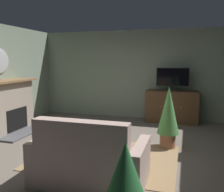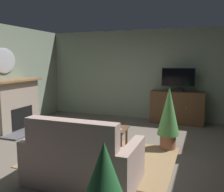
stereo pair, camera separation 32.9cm
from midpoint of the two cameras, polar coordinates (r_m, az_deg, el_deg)
name	(u,v)px [view 1 (the left image)]	position (r m, az deg, el deg)	size (l,w,h in m)	color
ground_plane	(107,153)	(4.86, -3.21, -12.92)	(6.55, 6.64, 0.04)	#665B51
wall_back	(138,75)	(7.51, 4.68, 4.90)	(6.55, 0.10, 2.61)	gray
rug_central	(106,157)	(4.62, -3.46, -13.76)	(2.48, 1.89, 0.01)	#8E704C
fireplace	(9,107)	(6.61, -23.78, -2.31)	(0.95, 1.53, 1.27)	#4C4C51
tv_cabinet	(172,107)	(7.13, 12.20, -2.57)	(1.42, 0.50, 0.89)	#352315
television	(173,79)	(6.97, 12.37, 3.88)	(0.87, 0.20, 0.63)	black
coffee_table	(105,131)	(4.75, -3.61, -7.91)	(0.92, 0.60, 0.48)	brown
tv_remote	(116,126)	(4.77, -0.99, -6.94)	(0.17, 0.05, 0.02)	black
folded_newspaper	(114,129)	(4.62, -1.59, -7.53)	(0.30, 0.22, 0.01)	silver
sofa_floral	(89,162)	(3.63, -7.85, -14.70)	(1.57, 0.91, 0.98)	#A3897F
potted_plant_on_hearth_side	(125,190)	(2.38, -1.15, -20.75)	(0.50, 0.50, 1.03)	#3D4C5B
potted_plant_tall_palm_by_window	(168,114)	(4.99, 10.94, -4.17)	(0.43, 0.43, 1.23)	#99664C
cat	(53,135)	(5.78, -15.00, -8.60)	(0.40, 0.66, 0.19)	#937A5B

